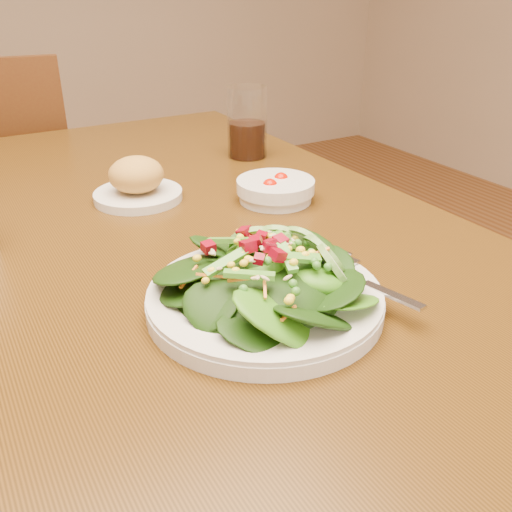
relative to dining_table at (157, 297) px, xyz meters
name	(u,v)px	position (x,y,z in m)	size (l,w,h in m)	color
dining_table	(157,297)	(0.00, 0.00, 0.00)	(0.90, 1.40, 0.75)	#4B2E0D
chair_far	(3,213)	(-0.12, 0.92, -0.16)	(0.48, 0.48, 0.92)	#3F220B
salad_plate	(272,284)	(0.05, -0.25, 0.13)	(0.28, 0.27, 0.08)	silver
bread_plate	(137,183)	(0.04, 0.16, 0.13)	(0.15, 0.15, 0.08)	silver
tomato_bowl	(275,190)	(0.24, 0.04, 0.12)	(0.13, 0.13, 0.04)	silver
drinking_glass	(247,127)	(0.32, 0.28, 0.16)	(0.08, 0.08, 0.14)	silver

